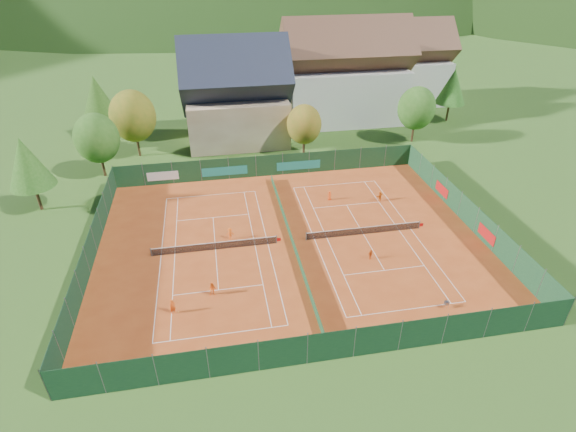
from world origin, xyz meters
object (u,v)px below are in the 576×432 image
at_px(ball_hopper, 447,303).
at_px(player_right_far_b, 380,196).
at_px(player_left_mid, 213,289).
at_px(player_right_far_a, 330,196).
at_px(player_right_near, 371,254).
at_px(player_left_far, 230,233).
at_px(player_left_near, 173,307).
at_px(hotel_block_b, 403,67).
at_px(chalet, 236,98).
at_px(hotel_block_a, 345,77).

xyz_separation_m(ball_hopper, player_right_far_b, (0.92, 18.98, 0.09)).
xyz_separation_m(player_left_mid, player_right_far_a, (14.78, 15.06, -0.11)).
bearing_deg(player_right_near, player_left_far, 134.39).
bearing_deg(player_left_near, player_right_far_a, 18.34).
xyz_separation_m(hotel_block_b, player_left_near, (-41.93, -52.70, -5.88)).
height_order(chalet, hotel_block_a, hotel_block_a).
relative_size(hotel_block_b, player_left_near, 11.64).
bearing_deg(ball_hopper, player_right_far_a, 104.03).
distance_m(player_left_near, player_left_mid, 3.83).
distance_m(chalet, ball_hopper, 45.07).
bearing_deg(chalet, player_right_far_a, -67.08).
distance_m(chalet, hotel_block_a, 19.94).
distance_m(hotel_block_b, player_left_mid, 64.18).
distance_m(ball_hopper, player_left_near, 23.57).
distance_m(hotel_block_a, player_left_mid, 49.95).
bearing_deg(player_right_near, hotel_block_a, 56.42).
relative_size(player_right_near, player_right_far_b, 0.92).
bearing_deg(hotel_block_b, player_left_near, -128.51).
bearing_deg(hotel_block_b, player_left_far, -130.67).
height_order(chalet, player_right_far_a, chalet).
distance_m(ball_hopper, player_left_mid, 20.54).
xyz_separation_m(hotel_block_a, player_right_near, (-8.77, -40.39, -6.79)).
distance_m(hotel_block_a, hotel_block_b, 16.14).
relative_size(player_left_near, player_right_far_b, 1.14).
xyz_separation_m(player_right_near, player_right_far_a, (-0.95, 12.43, 0.00)).
relative_size(hotel_block_a, player_right_far_b, 16.63).
bearing_deg(player_right_far_a, player_right_near, 78.39).
bearing_deg(player_left_mid, ball_hopper, -14.47).
bearing_deg(player_left_near, player_left_mid, 1.89).
bearing_deg(hotel_block_a, chalet, -162.47).
bearing_deg(player_right_far_b, player_right_near, 36.75).
relative_size(chalet, player_left_mid, 11.42).
bearing_deg(chalet, ball_hopper, -71.24).
height_order(chalet, player_right_near, chalet).
bearing_deg(player_right_far_b, hotel_block_b, -144.13).
relative_size(player_left_far, player_right_near, 1.13).
distance_m(hotel_block_b, player_right_far_b, 41.73).
relative_size(chalet, player_left_far, 12.07).
height_order(hotel_block_a, hotel_block_b, hotel_block_a).
distance_m(ball_hopper, player_left_far, 22.56).
bearing_deg(hotel_block_b, ball_hopper, -108.32).
bearing_deg(player_right_near, player_right_far_a, 73.04).
xyz_separation_m(chalet, player_left_mid, (-5.49, -37.02, -5.92)).
height_order(player_left_near, player_right_far_a, player_left_near).
height_order(hotel_block_a, player_left_near, hotel_block_a).
xyz_separation_m(player_left_mid, player_right_far_b, (20.78, 13.71, -0.06)).
xyz_separation_m(player_left_far, player_right_near, (13.55, -6.12, -0.08)).
bearing_deg(hotel_block_a, player_left_mid, -119.66).
distance_m(ball_hopper, player_right_far_b, 19.00).
bearing_deg(hotel_block_a, hotel_block_b, 29.74).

